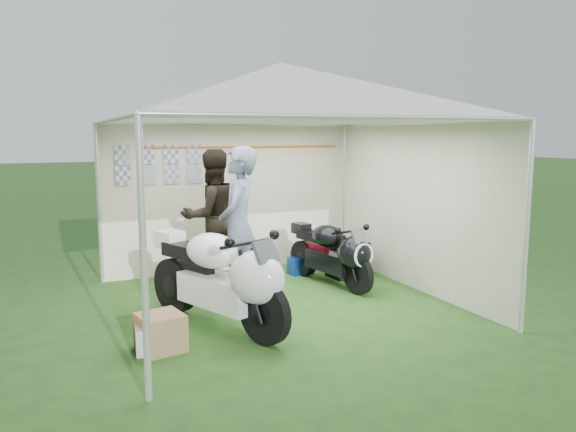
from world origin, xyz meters
name	(u,v)px	position (x,y,z in m)	size (l,w,h in m)	color
ground	(281,304)	(0.00, 0.00, 0.00)	(80.00, 80.00, 0.00)	#25481C
canopy_tent	(280,99)	(0.00, 0.03, 2.58)	(5.66, 5.66, 3.00)	silver
motorcycle_white	(223,276)	(-0.95, -0.62, 0.61)	(1.14, 2.10, 1.09)	black
motorcycle_black	(334,252)	(1.02, 0.51, 0.49)	(0.60, 1.79, 0.89)	black
paddock_stand	(300,265)	(0.87, 1.31, 0.14)	(0.36, 0.23, 0.27)	#133CAB
person_dark_jacket	(212,217)	(-0.50, 1.39, 0.97)	(0.94, 0.73, 1.94)	black
person_blue_jacket	(239,228)	(-0.52, 0.13, 1.00)	(0.73, 0.48, 2.00)	slate
equipment_box	(348,259)	(1.46, 0.88, 0.27)	(0.54, 0.43, 0.54)	black
crate_0	(156,338)	(-1.75, -0.95, 0.14)	(0.41, 0.32, 0.27)	silver
crate_1	(161,332)	(-1.71, -0.96, 0.19)	(0.42, 0.42, 0.37)	#8F6C4A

